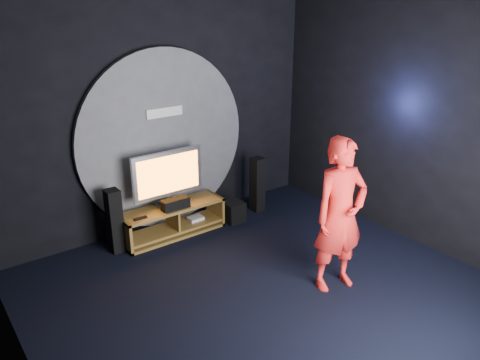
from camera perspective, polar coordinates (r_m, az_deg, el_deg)
name	(u,v)px	position (r m, az deg, el deg)	size (l,w,h in m)	color
floor	(273,298)	(5.52, 4.02, -14.17)	(5.00, 5.00, 0.00)	black
back_wall	(161,109)	(6.74, -9.66, 8.57)	(5.00, 0.04, 3.50)	black
left_wall	(10,217)	(3.70, -26.19, -4.02)	(0.04, 5.00, 3.50)	black
right_wall	(422,117)	(6.60, 21.32, 7.15)	(0.04, 5.00, 3.50)	black
wall_disc_panel	(164,140)	(6.81, -9.21, 4.81)	(2.60, 0.11, 2.60)	#515156
media_console	(173,222)	(6.82, -8.14, -5.10)	(1.51, 0.45, 0.45)	olive
tv	(168,176)	(6.60, -8.78, 0.48)	(1.06, 0.22, 0.79)	#B8B9C0
center_speaker	(175,204)	(6.59, -7.88, -2.88)	(0.40, 0.15, 0.15)	black
remote	(140,218)	(6.39, -12.04, -4.58)	(0.18, 0.05, 0.02)	black
tower_speaker_left	(115,221)	(6.43, -15.02, -4.85)	(0.18, 0.20, 0.89)	black
tower_speaker_right	(257,184)	(7.42, 2.13, -0.55)	(0.18, 0.20, 0.89)	black
subwoofer	(234,212)	(7.16, -0.79, -3.88)	(0.28, 0.28, 0.31)	black
player	(340,215)	(5.41, 12.10, -4.22)	(0.66, 0.44, 1.82)	red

